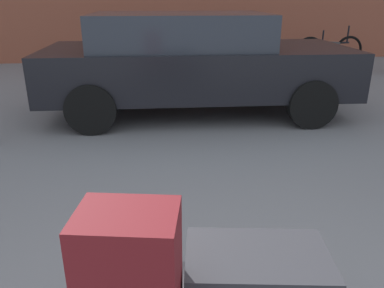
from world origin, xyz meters
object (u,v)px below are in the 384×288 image
object	(u,v)px
bollard_kerb_near	(275,60)
suitcase_charcoal_front_right	(256,279)
parked_car	(193,61)
bicycle_leaning	(329,51)
bollard_kerb_mid	(332,59)
suitcase_maroon_front_left	(131,283)

from	to	relation	value
bollard_kerb_near	suitcase_charcoal_front_right	bearing A→B (deg)	-108.78
parked_car	bicycle_leaning	bearing A→B (deg)	43.52
parked_car	bollard_kerb_mid	size ratio (longest dim) A/B	6.22
suitcase_charcoal_front_right	suitcase_maroon_front_left	bearing A→B (deg)	-155.83
bollard_kerb_near	bollard_kerb_mid	world-z (taller)	same
suitcase_charcoal_front_right	bicycle_leaning	distance (m)	8.81
suitcase_charcoal_front_right	bollard_kerb_near	distance (m)	7.15
parked_car	bicycle_leaning	xyz separation A→B (m)	(3.79, 3.60, -0.39)
suitcase_charcoal_front_right	suitcase_maroon_front_left	xyz separation A→B (m)	(-0.53, -0.15, 0.17)
parked_car	bollard_kerb_mid	bearing A→B (deg)	37.03
suitcase_maroon_front_left	bollard_kerb_mid	size ratio (longest dim) A/B	0.86
bicycle_leaning	bollard_kerb_near	world-z (taller)	bicycle_leaning
parked_car	bicycle_leaning	distance (m)	5.24
parked_car	bollard_kerb_mid	distance (m)	4.22
suitcase_maroon_front_left	bollard_kerb_near	xyz separation A→B (m)	(2.83, 6.92, -0.29)
bollard_kerb_mid	suitcase_maroon_front_left	bearing A→B (deg)	-120.73
suitcase_maroon_front_left	bicycle_leaning	size ratio (longest dim) A/B	0.34
suitcase_maroon_front_left	bicycle_leaning	distance (m)	9.20
suitcase_maroon_front_left	parked_car	bearing A→B (deg)	90.25
suitcase_charcoal_front_right	bollard_kerb_mid	bearing A→B (deg)	70.24
suitcase_charcoal_front_right	bicycle_leaning	bearing A→B (deg)	70.97
bollard_kerb_near	parked_car	bearing A→B (deg)	-129.35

